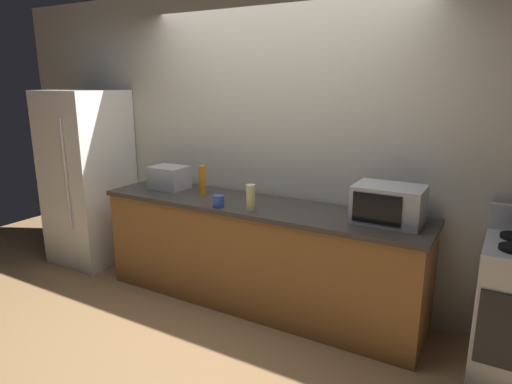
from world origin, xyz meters
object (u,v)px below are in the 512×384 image
Objects in this scene: microwave at (389,204)px; bottle_vinegar at (251,198)px; refrigerator at (88,177)px; toaster_oven at (169,177)px; mug_blue at (218,201)px; bottle_dish_soap at (202,180)px.

microwave is 1.03m from bottle_vinegar.
refrigerator is 3.75× the size of microwave.
toaster_oven is 1.08m from bottle_vinegar.
toaster_oven is 3.51× the size of mug_blue.
bottle_dish_soap is 2.68× the size of mug_blue.
toaster_oven reaches higher than mug_blue.
refrigerator reaches higher than toaster_oven.
refrigerator is 1.85m from mug_blue.
microwave is 2.06m from toaster_oven.
refrigerator is at bearing 172.63° from mug_blue.
microwave is 1.85× the size of bottle_dish_soap.
refrigerator is at bearing 174.87° from bottle_vinegar.
toaster_oven is at bearing 179.66° from microwave.
bottle_dish_soap is at bearing 160.36° from bottle_vinegar.
toaster_oven is at bearing 166.61° from bottle_vinegar.
refrigerator reaches higher than mug_blue.
toaster_oven is 1.64× the size of bottle_vinegar.
microwave is 2.31× the size of bottle_vinegar.
microwave is at bearing 12.58° from mug_blue.
refrigerator is at bearing -176.75° from toaster_oven.
microwave reaches higher than bottle_vinegar.
bottle_vinegar is at bearing -5.13° from refrigerator.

